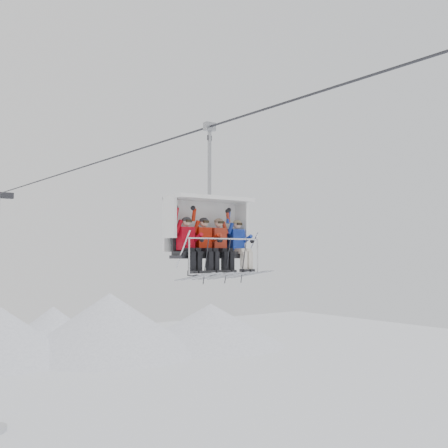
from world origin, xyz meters
TOP-DOWN VIEW (x-y plane):
  - haul_cable at (0.00, 0.00)m, footprint 0.06×50.00m
  - chairlift_carrier at (0.00, 0.77)m, footprint 2.34×1.17m
  - skier_far_left at (-0.77, 0.46)m, footprint 0.40×1.69m
  - skier_center_left at (-0.25, 0.46)m, footprint 0.40×1.69m
  - skier_center_right at (0.23, 0.46)m, footprint 0.40×1.69m
  - skier_far_right at (0.84, 0.46)m, footprint 0.39×1.69m

SIDE VIEW (x-z plane):
  - skier_far_right at x=0.84m, z-range 9.41..10.97m
  - skier_far_left at x=-0.77m, z-range 9.40..11.00m
  - skier_center_left at x=-0.25m, z-range 9.40..11.00m
  - skier_center_right at x=0.23m, z-range 9.40..11.00m
  - chairlift_carrier at x=0.00m, z-range 8.68..12.66m
  - haul_cable at x=0.00m, z-range 13.27..13.33m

